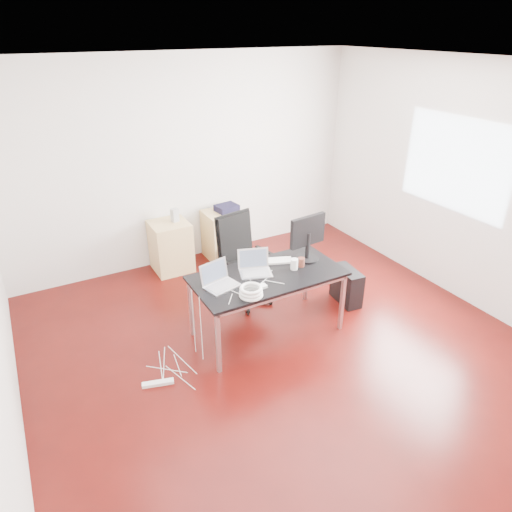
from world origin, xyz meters
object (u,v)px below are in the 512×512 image
pc_tower (347,286)px  desk (268,279)px  filing_cabinet_right (223,235)px  filing_cabinet_left (171,246)px  office_chair (242,256)px

pc_tower → desk: bearing=-170.3°
desk → filing_cabinet_right: (0.37, 1.91, -0.33)m
desk → filing_cabinet_left: 1.98m
filing_cabinet_right → pc_tower: filing_cabinet_right is taller
office_chair → filing_cabinet_left: office_chair is taller
desk → filing_cabinet_left: size_ratio=2.29×
desk → office_chair: size_ratio=1.48×
pc_tower → filing_cabinet_right: bearing=119.7°
office_chair → pc_tower: office_chair is taller
office_chair → desk: bearing=-106.4°
office_chair → filing_cabinet_left: bearing=102.9°
filing_cabinet_left → filing_cabinet_right: (0.80, 0.00, 0.00)m
desk → filing_cabinet_right: bearing=79.0°
filing_cabinet_left → desk: bearing=-77.4°
office_chair → filing_cabinet_right: bearing=65.6°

